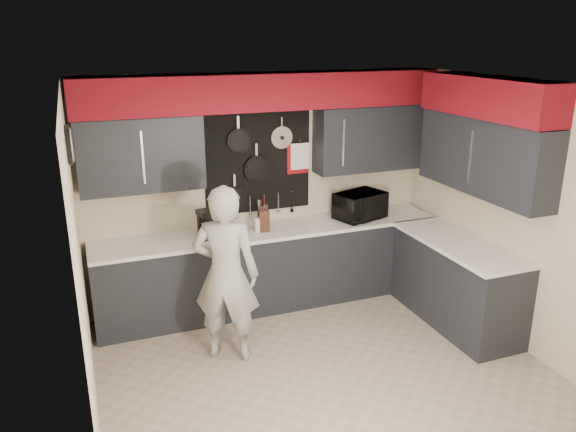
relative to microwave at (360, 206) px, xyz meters
name	(u,v)px	position (x,y,z in m)	size (l,w,h in m)	color
ground	(324,369)	(-1.08, -1.41, -1.08)	(4.00, 4.00, 0.00)	tan
back_wall_assembly	(267,128)	(-1.07, 0.19, 0.93)	(4.00, 0.36, 2.60)	beige
right_wall_assembly	(489,145)	(0.77, -1.15, 0.87)	(0.36, 3.50, 2.60)	beige
left_wall_assembly	(81,267)	(-3.08, -1.40, 0.26)	(0.05, 3.50, 2.60)	beige
base_cabinets	(323,271)	(-0.59, -0.28, -0.62)	(3.95, 2.20, 0.92)	black
microwave	(360,206)	(0.00, 0.00, 0.00)	(0.56, 0.38, 0.31)	black
knife_block	(264,221)	(-1.19, -0.02, -0.04)	(0.11, 0.11, 0.24)	#3D1B13
utensil_crock	(260,224)	(-1.23, 0.00, -0.08)	(0.12, 0.12, 0.16)	white
coffee_maker	(206,223)	(-1.81, 0.02, 0.00)	(0.20, 0.23, 0.30)	black
person	(226,274)	(-1.84, -0.86, -0.22)	(0.63, 0.41, 1.71)	#9C9D9B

